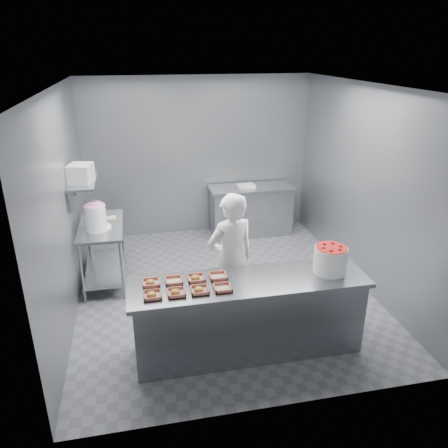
% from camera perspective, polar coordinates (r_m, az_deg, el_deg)
% --- Properties ---
extents(floor, '(4.50, 4.50, 0.00)m').
position_cam_1_polar(floor, '(6.33, -0.03, -8.54)').
color(floor, '#4C4C51').
rests_on(floor, ground).
extents(ceiling, '(4.50, 4.50, 0.00)m').
position_cam_1_polar(ceiling, '(5.45, -0.03, 17.63)').
color(ceiling, white).
rests_on(ceiling, wall_back).
extents(wall_back, '(4.00, 0.04, 2.80)m').
position_cam_1_polar(wall_back, '(7.87, -3.40, 8.69)').
color(wall_back, slate).
rests_on(wall_back, ground).
extents(wall_left, '(0.04, 4.50, 2.80)m').
position_cam_1_polar(wall_left, '(5.70, -20.13, 2.03)').
color(wall_left, slate).
rests_on(wall_left, ground).
extents(wall_right, '(0.04, 4.50, 2.80)m').
position_cam_1_polar(wall_right, '(6.43, 17.76, 4.55)').
color(wall_right, slate).
rests_on(wall_right, ground).
extents(service_counter, '(2.60, 0.70, 0.90)m').
position_cam_1_polar(service_counter, '(4.98, 3.20, -11.83)').
color(service_counter, slate).
rests_on(service_counter, ground).
extents(prep_table, '(0.60, 1.20, 0.90)m').
position_cam_1_polar(prep_table, '(6.51, -15.52, -2.60)').
color(prep_table, slate).
rests_on(prep_table, ground).
extents(back_counter, '(1.50, 0.60, 0.90)m').
position_cam_1_polar(back_counter, '(8.00, 3.52, 1.81)').
color(back_counter, slate).
rests_on(back_counter, ground).
extents(wall_shelf, '(0.35, 0.90, 0.03)m').
position_cam_1_polar(wall_shelf, '(6.20, -17.99, 5.34)').
color(wall_shelf, slate).
rests_on(wall_shelf, wall_left).
extents(tray_0, '(0.19, 0.18, 0.06)m').
position_cam_1_polar(tray_0, '(4.49, -9.37, -9.12)').
color(tray_0, tan).
rests_on(tray_0, service_counter).
extents(tray_1, '(0.19, 0.18, 0.06)m').
position_cam_1_polar(tray_1, '(4.50, -6.29, -8.86)').
color(tray_1, tan).
rests_on(tray_1, service_counter).
extents(tray_2, '(0.19, 0.18, 0.06)m').
position_cam_1_polar(tray_2, '(4.52, -3.23, -8.58)').
color(tray_2, tan).
rests_on(tray_2, service_counter).
extents(tray_3, '(0.19, 0.18, 0.04)m').
position_cam_1_polar(tray_3, '(4.56, -0.18, -8.31)').
color(tray_3, tan).
rests_on(tray_3, service_counter).
extents(tray_4, '(0.19, 0.18, 0.06)m').
position_cam_1_polar(tray_4, '(4.71, -9.53, -7.56)').
color(tray_4, tan).
rests_on(tray_4, service_counter).
extents(tray_5, '(0.19, 0.18, 0.04)m').
position_cam_1_polar(tray_5, '(4.72, -6.56, -7.35)').
color(tray_5, tan).
rests_on(tray_5, service_counter).
extents(tray_6, '(0.19, 0.18, 0.06)m').
position_cam_1_polar(tray_6, '(4.74, -3.69, -7.06)').
color(tray_6, tan).
rests_on(tray_6, service_counter).
extents(tray_7, '(0.19, 0.18, 0.04)m').
position_cam_1_polar(tray_7, '(4.77, -0.78, -6.82)').
color(tray_7, tan).
rests_on(tray_7, service_counter).
extents(worker, '(0.71, 0.57, 1.70)m').
position_cam_1_polar(worker, '(5.26, 0.87, -4.76)').
color(worker, white).
rests_on(worker, ground).
extents(strawberry_tub, '(0.37, 0.37, 0.30)m').
position_cam_1_polar(strawberry_tub, '(4.97, 13.73, -4.43)').
color(strawberry_tub, white).
rests_on(strawberry_tub, service_counter).
extents(glaze_bucket, '(0.30, 0.29, 0.44)m').
position_cam_1_polar(glaze_bucket, '(6.16, -16.45, 0.88)').
color(glaze_bucket, white).
rests_on(glaze_bucket, prep_table).
extents(bucket_lid, '(0.38, 0.38, 0.02)m').
position_cam_1_polar(bucket_lid, '(6.28, -15.85, -0.40)').
color(bucket_lid, white).
rests_on(bucket_lid, prep_table).
extents(rag, '(0.14, 0.13, 0.02)m').
position_cam_1_polar(rag, '(6.60, -14.50, 0.82)').
color(rag, '#CCB28C').
rests_on(rag, prep_table).
extents(appliance, '(0.35, 0.38, 0.24)m').
position_cam_1_polar(appliance, '(6.07, -18.22, 6.31)').
color(appliance, gray).
rests_on(appliance, wall_shelf).
extents(paper_stack, '(0.30, 0.22, 0.05)m').
position_cam_1_polar(paper_stack, '(7.82, 2.89, 5.00)').
color(paper_stack, silver).
rests_on(paper_stack, back_counter).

